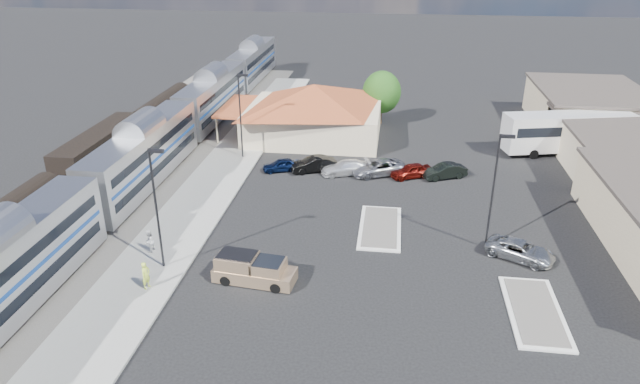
# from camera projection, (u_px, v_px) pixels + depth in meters

# --- Properties ---
(ground) EXTENTS (280.00, 280.00, 0.00)m
(ground) POSITION_uv_depth(u_px,v_px,m) (328.00, 237.00, 44.55)
(ground) COLOR black
(ground) RESTS_ON ground
(railbed) EXTENTS (16.00, 100.00, 0.12)m
(railbed) POSITION_uv_depth(u_px,v_px,m) (119.00, 182.00, 54.27)
(railbed) COLOR #4C4944
(railbed) RESTS_ON ground
(platform) EXTENTS (5.50, 92.00, 0.18)m
(platform) POSITION_uv_depth(u_px,v_px,m) (204.00, 196.00, 51.37)
(platform) COLOR gray
(platform) RESTS_ON ground
(passenger_train) EXTENTS (3.00, 104.00, 5.55)m
(passenger_train) POSITION_uv_depth(u_px,v_px,m) (144.00, 157.00, 52.47)
(passenger_train) COLOR silver
(passenger_train) RESTS_ON ground
(freight_cars) EXTENTS (2.80, 46.00, 4.00)m
(freight_cars) POSITION_uv_depth(u_px,v_px,m) (101.00, 152.00, 56.42)
(freight_cars) COLOR black
(freight_cars) RESTS_ON ground
(station_depot) EXTENTS (18.35, 12.24, 6.20)m
(station_depot) POSITION_uv_depth(u_px,v_px,m) (314.00, 111.00, 65.48)
(station_depot) COLOR beige
(station_depot) RESTS_ON ground
(traffic_island_south) EXTENTS (3.30, 7.50, 0.21)m
(traffic_island_south) POSITION_uv_depth(u_px,v_px,m) (380.00, 227.00, 45.83)
(traffic_island_south) COLOR silver
(traffic_island_south) RESTS_ON ground
(traffic_island_north) EXTENTS (3.30, 7.50, 0.21)m
(traffic_island_north) POSITION_uv_depth(u_px,v_px,m) (535.00, 311.00, 35.59)
(traffic_island_north) COLOR silver
(traffic_island_north) RESTS_ON ground
(lamp_plat_s) EXTENTS (1.08, 0.25, 9.00)m
(lamp_plat_s) POSITION_uv_depth(u_px,v_px,m) (157.00, 200.00, 38.24)
(lamp_plat_s) COLOR black
(lamp_plat_s) RESTS_ON ground
(lamp_plat_n) EXTENTS (1.08, 0.25, 9.00)m
(lamp_plat_n) POSITION_uv_depth(u_px,v_px,m) (241.00, 109.00, 58.11)
(lamp_plat_n) COLOR black
(lamp_plat_n) RESTS_ON ground
(lamp_lot) EXTENTS (1.08, 0.25, 9.00)m
(lamp_lot) POSITION_uv_depth(u_px,v_px,m) (495.00, 183.00, 40.89)
(lamp_lot) COLOR black
(lamp_lot) RESTS_ON ground
(tree_depot) EXTENTS (4.71, 4.71, 6.63)m
(tree_depot) POSITION_uv_depth(u_px,v_px,m) (382.00, 92.00, 69.62)
(tree_depot) COLOR #382314
(tree_depot) RESTS_ON ground
(pickup_truck) EXTENTS (5.73, 2.63, 1.91)m
(pickup_truck) POSITION_uv_depth(u_px,v_px,m) (255.00, 270.00, 38.49)
(pickup_truck) COLOR tan
(pickup_truck) RESTS_ON ground
(suv) EXTENTS (5.38, 4.30, 1.36)m
(suv) POSITION_uv_depth(u_px,v_px,m) (521.00, 250.00, 41.34)
(suv) COLOR #A1A5A9
(suv) RESTS_ON ground
(coach_bus) EXTENTS (13.95, 6.12, 4.38)m
(coach_bus) POSITION_uv_depth(u_px,v_px,m) (567.00, 131.00, 60.73)
(coach_bus) COLOR white
(coach_bus) RESTS_ON ground
(person_a) EXTENTS (0.65, 0.81, 1.92)m
(person_a) POSITION_uv_depth(u_px,v_px,m) (146.00, 275.00, 37.48)
(person_a) COLOR #C7E146
(person_a) RESTS_ON platform
(person_b) EXTENTS (0.82, 0.97, 1.78)m
(person_b) POSITION_uv_depth(u_px,v_px,m) (149.00, 241.00, 41.81)
(person_b) COLOR silver
(person_b) RESTS_ON platform
(parked_car_a) EXTENTS (4.07, 2.69, 1.29)m
(parked_car_a) POSITION_uv_depth(u_px,v_px,m) (281.00, 165.00, 56.79)
(parked_car_a) COLOR #0B1738
(parked_car_a) RESTS_ON ground
(parked_car_b) EXTENTS (4.84, 3.19, 1.51)m
(parked_car_b) POSITION_uv_depth(u_px,v_px,m) (314.00, 164.00, 56.63)
(parked_car_b) COLOR black
(parked_car_b) RESTS_ON ground
(parked_car_c) EXTENTS (5.17, 3.40, 1.39)m
(parked_car_c) POSITION_uv_depth(u_px,v_px,m) (345.00, 168.00, 55.99)
(parked_car_c) COLOR white
(parked_car_c) RESTS_ON ground
(parked_car_d) EXTENTS (5.95, 4.48, 1.50)m
(parked_car_d) POSITION_uv_depth(u_px,v_px,m) (378.00, 168.00, 55.86)
(parked_car_d) COLOR gray
(parked_car_d) RESTS_ON ground
(parked_car_e) EXTENTS (4.41, 3.23, 1.40)m
(parked_car_e) POSITION_uv_depth(u_px,v_px,m) (411.00, 171.00, 55.22)
(parked_car_e) COLOR #65110B
(parked_car_e) RESTS_ON ground
(parked_car_f) EXTENTS (4.54, 3.13, 1.42)m
(parked_car_f) POSITION_uv_depth(u_px,v_px,m) (444.00, 171.00, 55.10)
(parked_car_f) COLOR black
(parked_car_f) RESTS_ON ground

